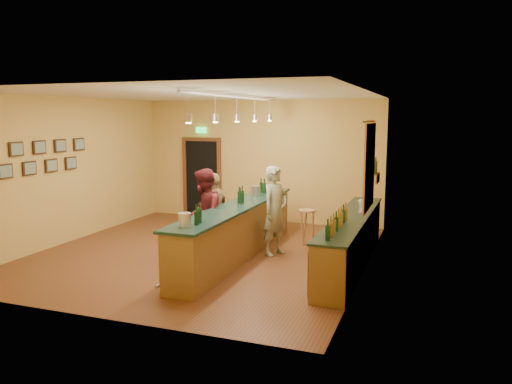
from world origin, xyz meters
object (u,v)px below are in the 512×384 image
(back_counter, at_px, (351,240))
(bar_stool, at_px, (307,216))
(tasting_bar, at_px, (237,227))
(customer_b, at_px, (215,213))
(bartender, at_px, (275,211))
(customer_a, at_px, (204,214))

(back_counter, bearing_deg, bar_stool, 132.66)
(tasting_bar, bearing_deg, customer_b, 166.47)
(bartender, distance_m, bar_stool, 1.13)
(customer_b, bearing_deg, customer_a, 3.63)
(tasting_bar, bearing_deg, bar_stool, 54.07)
(customer_b, xyz_separation_m, bar_stool, (1.60, 1.32, -0.21))
(bartender, xyz_separation_m, customer_a, (-1.20, -0.79, -0.01))
(customer_a, bearing_deg, back_counter, 85.33)
(tasting_bar, bearing_deg, bartender, 33.29)
(customer_a, bearing_deg, customer_b, 164.14)
(back_counter, xyz_separation_m, customer_a, (-2.77, -0.55, 0.40))
(back_counter, bearing_deg, bartender, 171.12)
(customer_a, height_order, customer_b, customer_a)
(back_counter, distance_m, bar_stool, 1.73)
(back_counter, relative_size, bar_stool, 5.97)
(bartender, height_order, customer_b, bartender)
(customer_b, height_order, bar_stool, customer_b)
(customer_a, xyz_separation_m, customer_b, (0.00, 0.50, -0.07))
(customer_b, bearing_deg, bar_stool, 133.12)
(customer_a, relative_size, customer_b, 1.08)
(customer_a, bearing_deg, bar_stool, 122.78)
(customer_a, distance_m, customer_b, 0.50)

